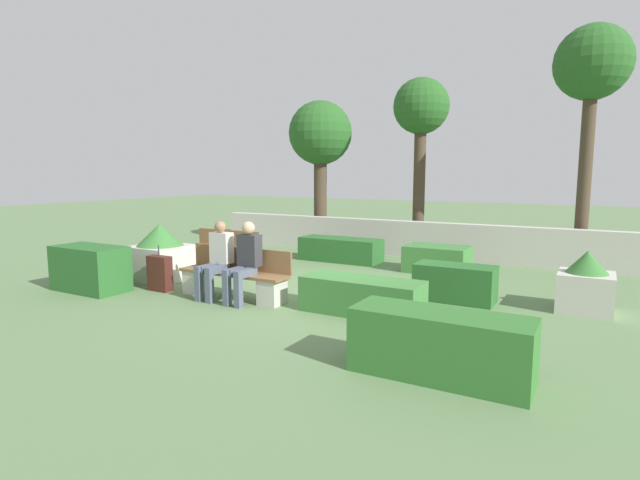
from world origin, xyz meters
name	(u,v)px	position (x,y,z in m)	size (l,w,h in m)	color
ground_plane	(324,294)	(0.00, 0.00, 0.00)	(60.00, 60.00, 0.00)	#607F51
perimeter_wall	(410,239)	(0.00, 4.62, 0.47)	(11.71, 0.30, 0.93)	beige
bench_front	(234,278)	(-1.21, -1.03, 0.35)	(2.11, 0.48, 0.87)	brown
bench_left_side	(223,254)	(-3.14, 0.93, 0.33)	(1.76, 0.48, 0.87)	brown
person_seated_man	(245,258)	(-0.86, -1.17, 0.76)	(0.38, 0.63, 1.37)	#515B70
person_seated_woman	(217,256)	(-1.48, -1.18, 0.74)	(0.38, 0.63, 1.34)	#515B70
hedge_block_near_left	(437,259)	(1.20, 2.97, 0.29)	(1.34, 0.89, 0.58)	#3D7A38
hedge_block_near_right	(340,250)	(-1.28, 3.15, 0.29)	(2.04, 0.75, 0.57)	#286028
hedge_block_mid_left	(362,296)	(1.13, -0.83, 0.28)	(1.90, 0.71, 0.55)	#3D7A38
hedge_block_mid_right	(90,268)	(-3.89, -1.92, 0.42)	(1.43, 0.73, 0.83)	#286028
hedge_block_far_left	(455,283)	(2.19, 0.67, 0.31)	(1.32, 0.62, 0.62)	#286028
hedge_block_far_right	(440,345)	(2.89, -2.64, 0.36)	(1.90, 0.67, 0.71)	#33702D
planter_corner_left	(586,284)	(4.15, 1.02, 0.43)	(0.81, 0.81, 0.97)	beige
planter_corner_right	(161,253)	(-3.47, -0.61, 0.55)	(1.03, 1.03, 1.15)	beige
suitcase	(160,273)	(-2.76, -1.30, 0.33)	(0.48, 0.20, 0.85)	#471E19
tree_leftmost	(320,137)	(-3.10, 5.34, 3.23)	(1.87, 1.87, 4.28)	#473828
tree_center_left	(421,114)	(-0.10, 5.54, 3.74)	(1.49, 1.49, 4.70)	#473828
tree_center_right	(592,71)	(3.90, 5.17, 4.41)	(1.64, 1.64, 5.41)	#473828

